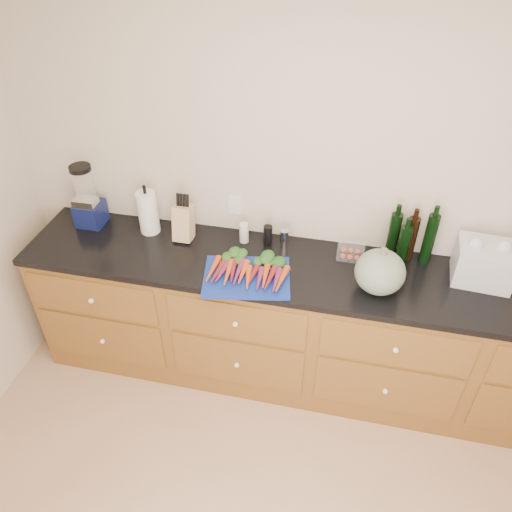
% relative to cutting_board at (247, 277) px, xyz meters
% --- Properties ---
extents(wall_back, '(4.10, 0.05, 2.60)m').
position_rel_cutting_board_xyz_m(wall_back, '(0.42, 0.48, 0.35)').
color(wall_back, beige).
rests_on(wall_back, ground).
extents(cabinets, '(3.60, 0.64, 0.90)m').
position_rel_cutting_board_xyz_m(cabinets, '(0.42, 0.16, -0.50)').
color(cabinets, brown).
rests_on(cabinets, ground).
extents(countertop, '(3.64, 0.62, 0.04)m').
position_rel_cutting_board_xyz_m(countertop, '(0.42, 0.16, -0.03)').
color(countertop, black).
rests_on(countertop, cabinets).
extents(cutting_board, '(0.55, 0.45, 0.01)m').
position_rel_cutting_board_xyz_m(cutting_board, '(0.00, 0.00, 0.00)').
color(cutting_board, navy).
rests_on(cutting_board, countertop).
extents(carrots, '(0.44, 0.30, 0.06)m').
position_rel_cutting_board_xyz_m(carrots, '(-0.00, 0.03, 0.03)').
color(carrots, '#D44C19').
rests_on(carrots, cutting_board).
extents(squash, '(0.27, 0.27, 0.25)m').
position_rel_cutting_board_xyz_m(squash, '(0.73, 0.07, 0.12)').
color(squash, slate).
rests_on(squash, countertop).
extents(blender_appliance, '(0.16, 0.16, 0.42)m').
position_rel_cutting_board_xyz_m(blender_appliance, '(-1.12, 0.32, 0.18)').
color(blender_appliance, '#0F1647').
rests_on(blender_appliance, countertop).
extents(paper_towel, '(0.12, 0.12, 0.28)m').
position_rel_cutting_board_xyz_m(paper_towel, '(-0.71, 0.32, 0.13)').
color(paper_towel, white).
rests_on(paper_towel, countertop).
extents(knife_block, '(0.11, 0.11, 0.22)m').
position_rel_cutting_board_xyz_m(knife_block, '(-0.47, 0.30, 0.11)').
color(knife_block, tan).
rests_on(knife_block, countertop).
extents(grinder_salt, '(0.06, 0.06, 0.13)m').
position_rel_cutting_board_xyz_m(grinder_salt, '(-0.10, 0.34, 0.06)').
color(grinder_salt, silver).
rests_on(grinder_salt, countertop).
extents(grinder_pepper, '(0.05, 0.05, 0.13)m').
position_rel_cutting_board_xyz_m(grinder_pepper, '(0.05, 0.34, 0.06)').
color(grinder_pepper, black).
rests_on(grinder_pepper, countertop).
extents(canister_chrome, '(0.05, 0.05, 0.12)m').
position_rel_cutting_board_xyz_m(canister_chrome, '(0.16, 0.34, 0.05)').
color(canister_chrome, silver).
rests_on(canister_chrome, countertop).
extents(tomato_box, '(0.16, 0.13, 0.07)m').
position_rel_cutting_board_xyz_m(tomato_box, '(0.56, 0.33, 0.03)').
color(tomato_box, white).
rests_on(tomato_box, countertop).
extents(bottles, '(0.27, 0.14, 0.32)m').
position_rel_cutting_board_xyz_m(bottles, '(0.88, 0.37, 0.14)').
color(bottles, black).
rests_on(bottles, countertop).
extents(grocery_bag, '(0.33, 0.27, 0.23)m').
position_rel_cutting_board_xyz_m(grocery_bag, '(1.29, 0.28, 0.11)').
color(grocery_bag, silver).
rests_on(grocery_bag, countertop).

